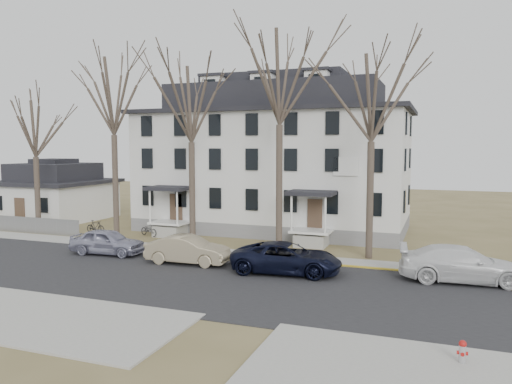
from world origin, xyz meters
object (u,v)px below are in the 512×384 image
at_px(car_tan, 188,250).
at_px(tree_mid_left, 191,98).
at_px(car_white, 462,265).
at_px(bicycle_left, 149,230).
at_px(tree_bungalow, 35,124).
at_px(small_house, 55,194).
at_px(car_silver, 107,242).
at_px(tree_mid_right, 372,91).
at_px(tree_far_left, 113,90).
at_px(boarding_house, 275,161).
at_px(tree_center, 280,70).
at_px(fire_hydrant, 462,353).
at_px(bicycle_right, 96,227).
at_px(car_navy, 287,259).

bearing_deg(car_tan, tree_mid_left, 21.77).
xyz_separation_m(car_white, bicycle_left, (-20.74, 5.28, -0.40)).
distance_m(tree_bungalow, car_white, 30.50).
distance_m(small_house, car_silver, 17.49).
bearing_deg(tree_mid_right, car_silver, -162.77).
bearing_deg(car_white, tree_far_left, 74.80).
relative_size(boarding_house, tree_bungalow, 1.93).
bearing_deg(tree_center, tree_mid_right, 0.00).
bearing_deg(tree_far_left, small_house, 150.61).
bearing_deg(small_house, fire_hydrant, -30.87).
distance_m(small_house, car_white, 34.86).
xyz_separation_m(tree_far_left, car_white, (22.38, -3.74, -9.50)).
height_order(small_house, bicycle_right, small_house).
bearing_deg(car_navy, small_house, 60.35).
distance_m(tree_mid_left, bicycle_left, 10.25).
xyz_separation_m(tree_center, bicycle_right, (-14.68, 1.12, -10.59)).
bearing_deg(small_house, tree_mid_left, -20.03).
xyz_separation_m(tree_mid_left, car_silver, (-3.32, -4.60, -8.84)).
distance_m(car_white, bicycle_right, 25.54).
distance_m(tree_mid_left, tree_center, 6.18).
relative_size(tree_mid_left, bicycle_left, 7.43).
distance_m(tree_center, fire_hydrant, 19.99).
bearing_deg(tree_bungalow, tree_center, 0.00).
bearing_deg(tree_mid_right, car_tan, -151.23).
bearing_deg(fire_hydrant, tree_mid_right, 108.60).
distance_m(tree_mid_right, car_navy, 10.76).
bearing_deg(boarding_house, small_house, -174.41).
bearing_deg(car_white, car_silver, 86.78).
relative_size(car_navy, fire_hydrant, 7.30).
bearing_deg(car_white, tree_center, 64.49).
relative_size(small_house, fire_hydrant, 11.36).
height_order(tree_bungalow, fire_hydrant, tree_bungalow).
bearing_deg(bicycle_left, car_navy, -98.10).
relative_size(small_house, tree_bungalow, 0.81).
height_order(small_house, tree_mid_left, tree_mid_left).
distance_m(bicycle_left, fire_hydrant, 25.40).
xyz_separation_m(tree_bungalow, car_silver, (9.68, -4.60, -7.35)).
xyz_separation_m(small_house, car_silver, (13.68, -10.79, -1.48)).
bearing_deg(car_tan, tree_far_left, 55.73).
bearing_deg(tree_bungalow, car_navy, -13.59).
height_order(tree_center, tree_mid_right, tree_center).
bearing_deg(tree_bungalow, bicycle_left, 10.12).
bearing_deg(car_navy, fire_hydrant, -141.98).
xyz_separation_m(tree_bungalow, car_tan, (15.34, -5.03, -7.35)).
bearing_deg(boarding_house, fire_hydrant, -58.97).
distance_m(tree_mid_right, car_silver, 17.86).
bearing_deg(car_white, tree_mid_right, 46.85).
height_order(tree_bungalow, bicycle_right, tree_bungalow).
xyz_separation_m(small_house, fire_hydrant, (33.06, -19.76, -1.86)).
height_order(car_tan, car_white, car_white).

